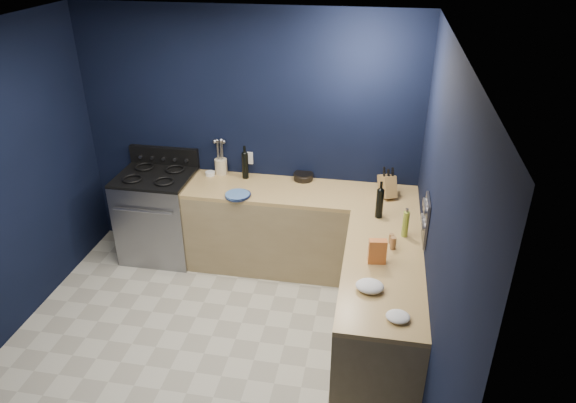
% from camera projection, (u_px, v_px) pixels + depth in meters
% --- Properties ---
extents(floor, '(3.50, 3.50, 0.02)m').
position_uv_depth(floor, '(204.00, 354.00, 4.50)').
color(floor, beige).
rests_on(floor, ground).
extents(ceiling, '(3.50, 3.50, 0.02)m').
position_uv_depth(ceiling, '(173.00, 40.00, 3.27)').
color(ceiling, silver).
rests_on(ceiling, ground).
extents(wall_back, '(3.50, 0.02, 2.60)m').
position_uv_depth(wall_back, '(248.00, 137.00, 5.41)').
color(wall_back, black).
rests_on(wall_back, ground).
extents(wall_right, '(0.02, 3.50, 2.60)m').
position_uv_depth(wall_right, '(436.00, 245.00, 3.61)').
color(wall_right, black).
rests_on(wall_right, ground).
extents(cab_back, '(2.30, 0.63, 0.86)m').
position_uv_depth(cab_back, '(300.00, 231.00, 5.44)').
color(cab_back, '#968159').
rests_on(cab_back, floor).
extents(top_back, '(2.30, 0.63, 0.04)m').
position_uv_depth(top_back, '(301.00, 192.00, 5.23)').
color(top_back, olive).
rests_on(top_back, cab_back).
extents(cab_right, '(0.63, 1.67, 0.86)m').
position_uv_depth(cab_right, '(379.00, 312.00, 4.31)').
color(cab_right, '#968159').
rests_on(cab_right, floor).
extents(top_right, '(0.63, 1.67, 0.04)m').
position_uv_depth(top_right, '(383.00, 267.00, 4.10)').
color(top_right, olive).
rests_on(top_right, cab_right).
extents(gas_range, '(0.76, 0.66, 0.92)m').
position_uv_depth(gas_range, '(160.00, 216.00, 5.66)').
color(gas_range, gray).
rests_on(gas_range, floor).
extents(oven_door, '(0.59, 0.02, 0.42)m').
position_uv_depth(oven_door, '(148.00, 232.00, 5.39)').
color(oven_door, black).
rests_on(oven_door, gas_range).
extents(cooktop, '(0.76, 0.66, 0.03)m').
position_uv_depth(cooktop, '(154.00, 177.00, 5.43)').
color(cooktop, black).
rests_on(cooktop, gas_range).
extents(backguard, '(0.76, 0.06, 0.20)m').
position_uv_depth(backguard, '(164.00, 156.00, 5.65)').
color(backguard, black).
rests_on(backguard, gas_range).
extents(spice_panel, '(0.02, 0.28, 0.38)m').
position_uv_depth(spice_panel, '(426.00, 220.00, 4.15)').
color(spice_panel, gray).
rests_on(spice_panel, wall_right).
extents(wall_outlet, '(0.09, 0.02, 0.13)m').
position_uv_depth(wall_outlet, '(249.00, 158.00, 5.50)').
color(wall_outlet, white).
rests_on(wall_outlet, wall_back).
extents(plate_stack, '(0.30, 0.30, 0.03)m').
position_uv_depth(plate_stack, '(237.00, 195.00, 5.10)').
color(plate_stack, teal).
rests_on(plate_stack, top_back).
extents(ramekin, '(0.11, 0.11, 0.04)m').
position_uv_depth(ramekin, '(210.00, 174.00, 5.54)').
color(ramekin, white).
rests_on(ramekin, top_back).
extents(utensil_crock, '(0.14, 0.14, 0.16)m').
position_uv_depth(utensil_crock, '(221.00, 166.00, 5.55)').
color(utensil_crock, beige).
rests_on(utensil_crock, top_back).
extents(wine_bottle_back, '(0.09, 0.09, 0.27)m').
position_uv_depth(wine_bottle_back, '(245.00, 166.00, 5.42)').
color(wine_bottle_back, black).
rests_on(wine_bottle_back, top_back).
extents(lemon_basket, '(0.23, 0.23, 0.08)m').
position_uv_depth(lemon_basket, '(303.00, 176.00, 5.43)').
color(lemon_basket, black).
rests_on(lemon_basket, top_back).
extents(knife_block, '(0.21, 0.27, 0.26)m').
position_uv_depth(knife_block, '(387.00, 186.00, 5.07)').
color(knife_block, olive).
rests_on(knife_block, top_back).
extents(wine_bottle_right, '(0.08, 0.08, 0.27)m').
position_uv_depth(wine_bottle_right, '(380.00, 204.00, 4.69)').
color(wine_bottle_right, black).
rests_on(wine_bottle_right, top_right).
extents(oil_bottle, '(0.07, 0.07, 0.23)m').
position_uv_depth(oil_bottle, '(405.00, 224.00, 4.41)').
color(oil_bottle, olive).
rests_on(oil_bottle, top_right).
extents(spice_jar_near, '(0.06, 0.06, 0.11)m').
position_uv_depth(spice_jar_near, '(393.00, 243.00, 4.27)').
color(spice_jar_near, olive).
rests_on(spice_jar_near, top_right).
extents(spice_jar_far, '(0.05, 0.05, 0.09)m').
position_uv_depth(spice_jar_far, '(391.00, 239.00, 4.35)').
color(spice_jar_far, olive).
rests_on(spice_jar_far, top_right).
extents(crouton_bag, '(0.15, 0.08, 0.20)m').
position_uv_depth(crouton_bag, '(377.00, 251.00, 4.07)').
color(crouton_bag, '#A93A28').
rests_on(crouton_bag, top_right).
extents(towel_front, '(0.22, 0.19, 0.07)m').
position_uv_depth(towel_front, '(370.00, 286.00, 3.79)').
color(towel_front, white).
rests_on(towel_front, top_right).
extents(towel_end, '(0.17, 0.15, 0.05)m').
position_uv_depth(towel_end, '(398.00, 317.00, 3.52)').
color(towel_end, white).
rests_on(towel_end, top_right).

